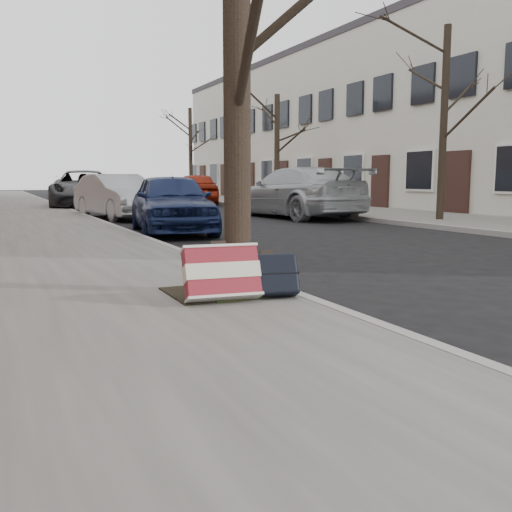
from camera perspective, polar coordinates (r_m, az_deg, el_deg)
name	(u,v)px	position (r m, az deg, el deg)	size (l,w,h in m)	color
ground	(457,310)	(5.71, 19.50, -5.16)	(120.00, 120.00, 0.00)	black
far_sidewalk	(323,208)	(22.31, 6.67, 4.74)	(4.00, 70.00, 0.12)	gray
house_far	(417,123)	(26.37, 15.79, 12.67)	(6.70, 40.00, 7.20)	beige
dirt_patch	(213,292)	(5.60, -4.35, -3.63)	(0.85, 0.85, 0.01)	black
suitcase_red	(221,273)	(5.17, -3.48, -1.74)	(0.67, 0.19, 0.49)	maroon
suitcase_navy	(268,275)	(5.34, 1.26, -1.90)	(0.55, 0.18, 0.39)	black
car_near_front	(172,203)	(13.04, -8.43, 5.31)	(1.62, 4.02, 1.37)	#152049
car_near_mid	(118,196)	(17.92, -13.62, 5.82)	(1.44, 4.12, 1.36)	#AAACB2
car_near_back	(84,189)	(24.51, -16.81, 6.41)	(2.57, 5.58, 1.55)	#35363A
car_far_front	(295,193)	(17.92, 3.96, 6.34)	(2.19, 5.38, 1.56)	#A3A7AB
car_far_back	(195,189)	(26.49, -6.07, 6.69)	(1.74, 4.32, 1.47)	maroon
tree_far_a	(444,124)	(16.39, 18.25, 12.43)	(0.20, 0.20, 5.09)	black
tree_far_b	(277,150)	(24.38, 2.11, 10.56)	(0.22, 0.22, 4.57)	black
tree_far_c	(191,153)	(34.79, -6.56, 10.22)	(0.22, 0.22, 5.22)	black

